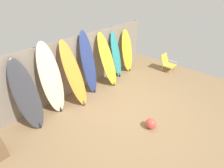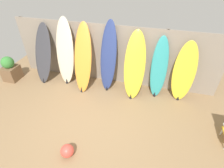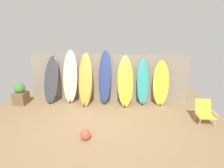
# 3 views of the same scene
# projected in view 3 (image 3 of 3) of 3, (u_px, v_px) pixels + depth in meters

# --- Properties ---
(ground) EXTENTS (7.68, 7.68, 0.00)m
(ground) POSITION_uv_depth(u_px,v_px,m) (99.00, 124.00, 5.14)
(ground) COLOR #8E704C
(fence_back) EXTENTS (6.08, 0.11, 1.80)m
(fence_back) POSITION_uv_depth(u_px,v_px,m) (107.00, 78.00, 6.81)
(fence_back) COLOR gray
(fence_back) RESTS_ON ground
(surfboard_charcoal_0) EXTENTS (0.59, 0.72, 1.75)m
(surfboard_charcoal_0) POSITION_uv_depth(u_px,v_px,m) (51.00, 80.00, 6.62)
(surfboard_charcoal_0) COLOR #38383D
(surfboard_charcoal_0) RESTS_ON ground
(surfboard_cream_1) EXTENTS (0.59, 0.48, 1.98)m
(surfboard_cream_1) POSITION_uv_depth(u_px,v_px,m) (70.00, 77.00, 6.58)
(surfboard_cream_1) COLOR beige
(surfboard_cream_1) RESTS_ON ground
(surfboard_orange_2) EXTENTS (0.56, 0.80, 1.89)m
(surfboard_orange_2) POSITION_uv_depth(u_px,v_px,m) (85.00, 80.00, 6.39)
(surfboard_orange_2) COLOR orange
(surfboard_orange_2) RESTS_ON ground
(surfboard_navy_3) EXTENTS (0.51, 0.55, 2.00)m
(surfboard_navy_3) POSITION_uv_depth(u_px,v_px,m) (105.00, 78.00, 6.46)
(surfboard_navy_3) COLOR navy
(surfboard_navy_3) RESTS_ON ground
(surfboard_yellow_4) EXTENTS (0.63, 0.77, 1.80)m
(surfboard_yellow_4) POSITION_uv_depth(u_px,v_px,m) (125.00, 81.00, 6.32)
(surfboard_yellow_4) COLOR yellow
(surfboard_yellow_4) RESTS_ON ground
(surfboard_teal_5) EXTENTS (0.47, 0.48, 1.68)m
(surfboard_teal_5) POSITION_uv_depth(u_px,v_px,m) (143.00, 82.00, 6.43)
(surfboard_teal_5) COLOR teal
(surfboard_teal_5) RESTS_ON ground
(surfboard_yellow_6) EXTENTS (0.58, 0.40, 1.64)m
(surfboard_yellow_6) POSITION_uv_depth(u_px,v_px,m) (161.00, 83.00, 6.36)
(surfboard_yellow_6) COLOR yellow
(surfboard_yellow_6) RESTS_ON ground
(beach_chair) EXTENTS (0.50, 0.56, 0.65)m
(beach_chair) POSITION_uv_depth(u_px,v_px,m) (204.00, 111.00, 5.21)
(beach_chair) COLOR silver
(beach_chair) RESTS_ON ground
(planter_box) EXTENTS (0.44, 0.46, 0.80)m
(planter_box) POSITION_uv_depth(u_px,v_px,m) (21.00, 95.00, 6.51)
(planter_box) COLOR brown
(planter_box) RESTS_ON ground
(beach_ball) EXTENTS (0.27, 0.27, 0.27)m
(beach_ball) POSITION_uv_depth(u_px,v_px,m) (85.00, 134.00, 4.37)
(beach_ball) COLOR #E54C3F
(beach_ball) RESTS_ON ground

